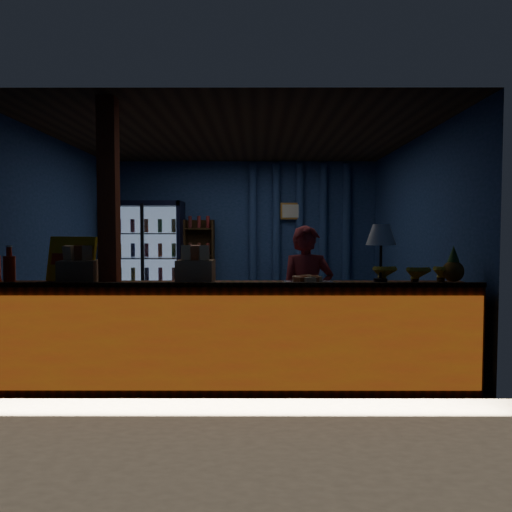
{
  "coord_description": "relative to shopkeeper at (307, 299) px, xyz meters",
  "views": [
    {
      "loc": [
        0.27,
        -6.36,
        1.43
      ],
      "look_at": [
        0.26,
        -0.2,
        1.11
      ],
      "focal_mm": 35.0,
      "sensor_mm": 36.0,
      "label": 1
    }
  ],
  "objects": [
    {
      "name": "ground",
      "position": [
        -0.77,
        1.34,
        -0.74
      ],
      "size": [
        4.6,
        4.6,
        0.0
      ],
      "primitive_type": "plane",
      "color": "#515154",
      "rests_on": "ground"
    },
    {
      "name": "room_walls",
      "position": [
        -0.77,
        1.34,
        0.83
      ],
      "size": [
        4.6,
        4.6,
        4.6
      ],
      "color": "navy",
      "rests_on": "ground"
    },
    {
      "name": "dirt_apron",
      "position": [
        -0.77,
        -2.46,
        -0.74
      ],
      "size": [
        5.6,
        5.6,
        0.0
      ],
      "primitive_type": "plane",
      "color": "brown",
      "rests_on": "ground"
    },
    {
      "name": "counter",
      "position": [
        -0.77,
        -0.57,
        -0.26
      ],
      "size": [
        4.4,
        0.57,
        0.99
      ],
      "color": "brown",
      "rests_on": "ground"
    },
    {
      "name": "support_post",
      "position": [
        -1.82,
        -0.56,
        0.56
      ],
      "size": [
        0.16,
        0.16,
        2.6
      ],
      "primitive_type": "cube",
      "color": "#943515",
      "rests_on": "ground"
    },
    {
      "name": "beverage_cooler",
      "position": [
        -2.32,
        3.26,
        0.2
      ],
      "size": [
        1.2,
        0.62,
        1.9
      ],
      "color": "black",
      "rests_on": "ground"
    },
    {
      "name": "bottle_shelf",
      "position": [
        -1.47,
        3.4,
        0.06
      ],
      "size": [
        0.5,
        0.28,
        1.6
      ],
      "color": "#3C2813",
      "rests_on": "ground"
    },
    {
      "name": "curtain_folds",
      "position": [
        0.23,
        3.48,
        0.56
      ],
      "size": [
        1.74,
        0.14,
        2.5
      ],
      "color": "navy",
      "rests_on": "room_walls"
    },
    {
      "name": "framed_picture",
      "position": [
        0.08,
        3.44,
        1.01
      ],
      "size": [
        0.36,
        0.04,
        0.28
      ],
      "color": "gold",
      "rests_on": "room_walls"
    },
    {
      "name": "shopkeeper",
      "position": [
        0.0,
        0.0,
        0.0
      ],
      "size": [
        0.54,
        0.36,
        1.48
      ],
      "primitive_type": "imported",
      "rotation": [
        0.0,
        0.0,
        -0.02
      ],
      "color": "maroon",
      "rests_on": "ground"
    },
    {
      "name": "green_chair",
      "position": [
        0.85,
        2.71,
        -0.46
      ],
      "size": [
        0.76,
        0.77,
        0.56
      ],
      "primitive_type": "imported",
      "rotation": [
        0.0,
        0.0,
        3.44
      ],
      "color": "#59B26C",
      "rests_on": "ground"
    },
    {
      "name": "side_table",
      "position": [
        -0.23,
        2.8,
        -0.51
      ],
      "size": [
        0.59,
        0.51,
        0.54
      ],
      "color": "#3C2813",
      "rests_on": "ground"
    },
    {
      "name": "yellow_sign",
      "position": [
        -2.22,
        -0.42,
        0.42
      ],
      "size": [
        0.53,
        0.29,
        0.42
      ],
      "color": "gold",
      "rests_on": "counter"
    },
    {
      "name": "soda_bottles",
      "position": [
        -2.82,
        -0.5,
        0.35
      ],
      "size": [
        0.28,
        0.19,
        0.34
      ],
      "color": "#B5230C",
      "rests_on": "counter"
    },
    {
      "name": "snack_box_left",
      "position": [
        -2.11,
        -0.54,
        0.33
      ],
      "size": [
        0.34,
        0.29,
        0.34
      ],
      "color": "#AA8252",
      "rests_on": "counter"
    },
    {
      "name": "snack_box_centre",
      "position": [
        -1.05,
        -0.55,
        0.33
      ],
      "size": [
        0.34,
        0.28,
        0.34
      ],
      "color": "#AA8252",
      "rests_on": "counter"
    },
    {
      "name": "pastry_tray",
      "position": [
        -0.05,
        -0.63,
        0.24
      ],
      "size": [
        0.45,
        0.45,
        0.07
      ],
      "color": "silver",
      "rests_on": "counter"
    },
    {
      "name": "banana_bunches",
      "position": [
        0.93,
        -0.47,
        0.3
      ],
      "size": [
        0.79,
        0.3,
        0.17
      ],
      "color": "yellow",
      "rests_on": "counter"
    },
    {
      "name": "table_lamp",
      "position": [
        0.62,
        -0.5,
        0.63
      ],
      "size": [
        0.27,
        0.27,
        0.53
      ],
      "color": "black",
      "rests_on": "counter"
    },
    {
      "name": "pineapple",
      "position": [
        1.28,
        -0.51,
        0.35
      ],
      "size": [
        0.19,
        0.19,
        0.33
      ],
      "color": "brown",
      "rests_on": "counter"
    }
  ]
}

